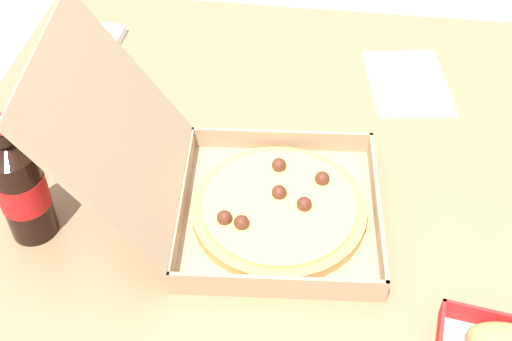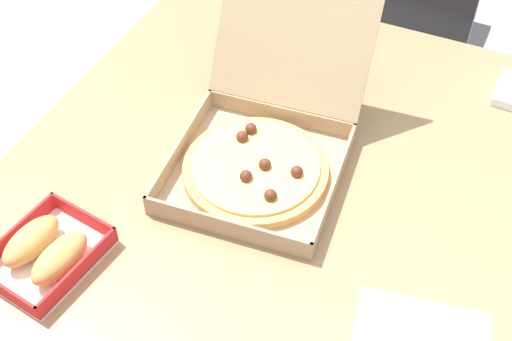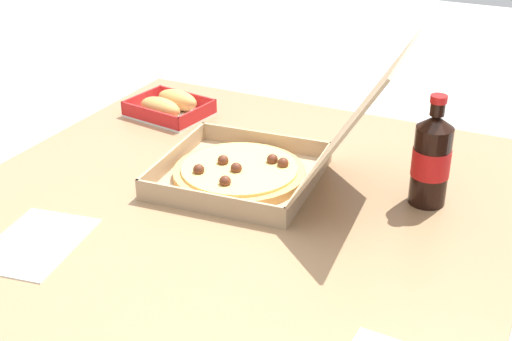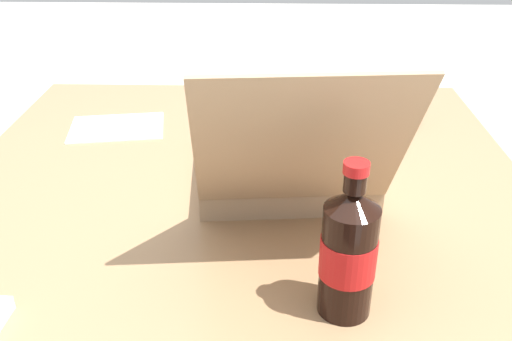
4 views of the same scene
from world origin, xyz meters
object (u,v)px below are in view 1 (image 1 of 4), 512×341
pizza_box_open (252,196)px  cola_bottle (21,187)px  napkin_pile (93,40)px  paper_menu (408,83)px

pizza_box_open → cola_bottle: bearing=102.4°
cola_bottle → napkin_pile: bearing=7.2°
pizza_box_open → cola_bottle: 0.34m
cola_bottle → paper_menu: bearing=-52.3°
cola_bottle → napkin_pile: (0.50, 0.06, -0.08)m
cola_bottle → napkin_pile: 0.51m
cola_bottle → paper_menu: cola_bottle is taller
pizza_box_open → paper_menu: (0.38, -0.26, -0.04)m
pizza_box_open → paper_menu: pizza_box_open is taller
cola_bottle → napkin_pile: cola_bottle is taller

